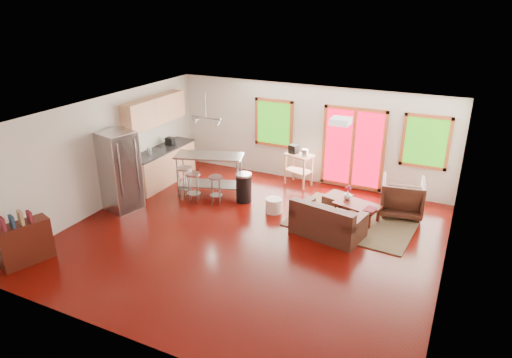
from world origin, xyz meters
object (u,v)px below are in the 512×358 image
at_px(armchair, 402,195).
at_px(coffee_table, 357,206).
at_px(rug, 353,220).
at_px(kitchen_cart, 298,159).
at_px(island, 209,167).
at_px(loveseat, 327,222).
at_px(ottoman, 338,202).
at_px(refrigerator, 120,171).

bearing_deg(armchair, coffee_table, 32.67).
distance_m(rug, kitchen_cart, 2.47).
height_order(coffee_table, island, island).
bearing_deg(armchair, kitchen_cart, -21.57).
bearing_deg(loveseat, armchair, 65.29).
bearing_deg(ottoman, island, -170.57).
bearing_deg(kitchen_cart, refrigerator, -135.78).
bearing_deg(rug, loveseat, -110.60).
bearing_deg(refrigerator, island, 61.78).
relative_size(armchair, refrigerator, 0.51).
xyz_separation_m(armchair, refrigerator, (-5.99, -2.52, 0.46)).
bearing_deg(loveseat, rug, 80.16).
xyz_separation_m(armchair, kitchen_cart, (-2.77, 0.61, 0.26)).
bearing_deg(coffee_table, loveseat, -111.94).
distance_m(rug, ottoman, 0.66).
bearing_deg(coffee_table, island, -177.10).
relative_size(rug, loveseat, 1.68).
relative_size(rug, refrigerator, 1.42).
relative_size(coffee_table, island, 0.62).
height_order(rug, coffee_table, coffee_table).
xyz_separation_m(rug, kitchen_cart, (-1.88, 1.43, 0.72)).
height_order(loveseat, armchair, armchair).
bearing_deg(armchair, loveseat, 45.36).
xyz_separation_m(refrigerator, island, (1.44, 1.58, -0.21)).
relative_size(coffee_table, refrigerator, 0.59).
distance_m(island, kitchen_cart, 2.35).
xyz_separation_m(rug, refrigerator, (-5.10, -1.70, 0.92)).
distance_m(coffee_table, kitchen_cart, 2.40).
distance_m(ottoman, island, 3.25).
relative_size(loveseat, kitchen_cart, 1.46).
bearing_deg(island, armchair, 11.61).
bearing_deg(rug, island, -178.24).
relative_size(armchair, ottoman, 1.74).
bearing_deg(loveseat, ottoman, 107.38).
relative_size(loveseat, refrigerator, 0.84).
distance_m(loveseat, refrigerator, 4.87).
bearing_deg(refrigerator, loveseat, 23.58).
height_order(rug, ottoman, ottoman).
bearing_deg(island, rug, 1.76).
relative_size(loveseat, ottoman, 2.88).
relative_size(coffee_table, ottoman, 2.01).
height_order(coffee_table, kitchen_cart, kitchen_cart).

